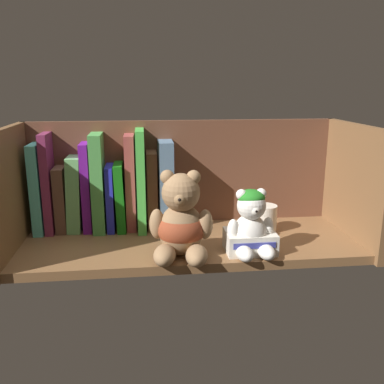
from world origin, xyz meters
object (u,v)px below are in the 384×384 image
book_10 (152,189)px  teddy_bear_smaller (251,224)px  teddy_bear_larger (181,223)px  book_3 (75,193)px  book_4 (87,186)px  pillar_candle (265,218)px  small_product_box (250,241)px  book_9 (141,179)px  book_7 (121,195)px  book_6 (111,196)px  book_11 (166,184)px  book_2 (62,198)px  book_5 (99,182)px  book_8 (131,182)px  book_0 (39,188)px  book_1 (49,182)px

book_10 → teddy_bear_smaller: (20.26, -20.43, -2.92)cm
book_10 → teddy_bear_larger: book_10 is taller
book_3 → book_4: bearing=0.0°
teddy_bear_smaller → pillar_candle: bearing=62.1°
book_3 → small_product_box: 44.25cm
pillar_candle → book_9: bearing=166.6°
book_4 → book_7: size_ratio=1.30×
book_6 → book_11: size_ratio=0.74×
book_2 → teddy_bear_larger: size_ratio=0.86×
book_5 → book_8: book_5 is taller
book_7 → book_3: bearing=180.0°
book_0 → book_6: (17.04, -0.00, -2.74)cm
book_8 → small_product_box: bearing=-36.8°
book_4 → book_11: (19.23, 0.00, 0.11)cm
book_0 → teddy_bear_larger: size_ratio=1.18×
small_product_box → book_6: bearing=147.9°
book_5 → book_9: bearing=-0.0°
book_4 → book_11: bearing=0.0°
book_2 → book_3: book_3 is taller
book_5 → book_11: bearing=0.0°
book_2 → pillar_candle: bearing=-8.2°
book_8 → teddy_bear_smaller: (25.50, -20.43, -5.02)cm
book_8 → book_5: bearing=180.0°
book_0 → book_10: bearing=0.0°
book_4 → book_7: book_4 is taller
book_5 → book_8: bearing=0.0°
book_1 → book_5: book_1 is taller
book_1 → book_5: 11.76cm
book_3 → book_10: book_10 is taller
book_2 → book_8: book_8 is taller
book_3 → book_8: bearing=0.0°
book_5 → teddy_bear_smaller: bearing=-31.6°
teddy_bear_larger → book_2: bearing=144.1°
book_3 → teddy_bear_smaller: size_ratio=1.30×
book_1 → book_10: 24.81cm
teddy_bear_larger → book_4: bearing=136.8°
book_7 → book_11: 11.59cm
book_0 → book_9: size_ratio=0.87×
book_1 → book_8: bearing=0.0°
book_3 → pillar_candle: (46.09, -7.12, -5.90)cm
book_6 → teddy_bear_smaller: bearing=-33.9°
book_0 → pillar_candle: bearing=-7.4°
book_5 → book_6: (2.74, -0.00, -3.87)cm
book_5 → book_6: size_ratio=1.48×
book_4 → book_5: bearing=0.0°
book_4 → book_6: size_ratio=1.34×
book_2 → small_product_box: 47.00cm
book_9 → book_2: bearing=180.0°
book_10 → teddy_bear_larger: (5.44, -19.93, -2.40)cm
book_3 → book_8: book_8 is taller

